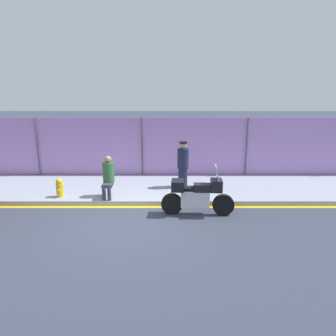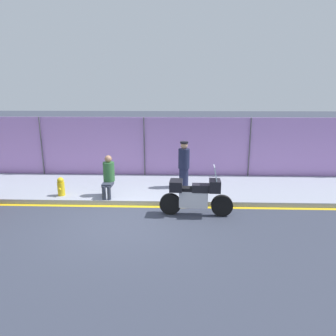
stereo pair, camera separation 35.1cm
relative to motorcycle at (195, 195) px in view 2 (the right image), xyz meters
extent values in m
plane|color=#333847|center=(-1.93, -0.63, -0.61)|extent=(120.00, 120.00, 0.00)
cube|color=#8E93A3|center=(-1.93, 2.33, -0.53)|extent=(32.29, 3.27, 0.15)
cube|color=gold|center=(-1.93, 0.60, -0.61)|extent=(32.29, 0.18, 0.01)
cube|color=#AD7FC6|center=(-1.93, 4.05, 0.67)|extent=(30.68, 0.08, 2.57)
cylinder|color=#4C4C51|center=(-6.28, 3.95, 0.67)|extent=(0.05, 0.05, 2.57)
cylinder|color=#4C4C51|center=(-1.93, 3.95, 0.67)|extent=(0.05, 0.05, 2.57)
cylinder|color=#4C4C51|center=(2.42, 3.95, 0.67)|extent=(0.05, 0.05, 2.57)
cylinder|color=black|center=(0.78, -0.05, -0.29)|extent=(0.64, 0.18, 0.63)
cylinder|color=black|center=(-0.73, 0.04, -0.29)|extent=(0.64, 0.18, 0.63)
cube|color=silver|center=(-0.05, 0.00, -0.11)|extent=(0.85, 0.33, 0.49)
cube|color=black|center=(0.16, -0.01, 0.22)|extent=(0.54, 0.34, 0.22)
cube|color=black|center=(-0.14, 0.01, 0.18)|extent=(0.62, 0.31, 0.10)
cube|color=black|center=(0.55, -0.03, 0.30)|extent=(0.35, 0.49, 0.34)
cube|color=silver|center=(0.55, -0.03, 0.68)|extent=(0.13, 0.43, 0.42)
cube|color=black|center=(-0.57, 0.03, 0.28)|extent=(0.39, 0.52, 0.30)
cylinder|color=#191E38|center=(-0.31, 2.27, -0.10)|extent=(0.33, 0.33, 0.71)
cylinder|color=#191E38|center=(-0.31, 2.27, 0.61)|extent=(0.41, 0.41, 0.71)
sphere|color=tan|center=(-0.31, 2.27, 1.09)|extent=(0.25, 0.25, 0.25)
cylinder|color=black|center=(-0.31, 2.27, 1.20)|extent=(0.29, 0.29, 0.06)
cylinder|color=#2D3342|center=(-2.90, 0.80, -0.23)|extent=(0.12, 0.12, 0.45)
cylinder|color=#2D3342|center=(-2.73, 0.80, -0.23)|extent=(0.12, 0.12, 0.45)
cube|color=#2D3342|center=(-2.82, 1.02, -0.01)|extent=(0.32, 0.45, 0.10)
cylinder|color=#2D6033|center=(-2.82, 1.25, 0.36)|extent=(0.38, 0.38, 0.64)
sphere|color=#A37556|center=(-2.82, 1.25, 0.80)|extent=(0.23, 0.23, 0.23)
cylinder|color=gold|center=(-4.44, 1.16, -0.23)|extent=(0.24, 0.24, 0.46)
sphere|color=gold|center=(-4.44, 1.16, 0.07)|extent=(0.21, 0.21, 0.21)
cylinder|color=gold|center=(-4.44, 1.03, -0.21)|extent=(0.08, 0.09, 0.08)
camera|label=1|loc=(-0.85, -8.31, 2.84)|focal=32.00mm
camera|label=2|loc=(-0.50, -8.30, 2.84)|focal=32.00mm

